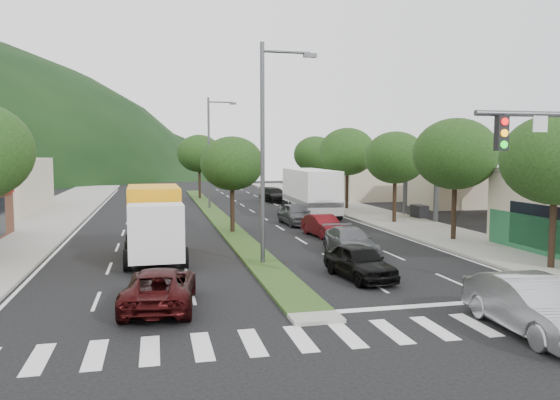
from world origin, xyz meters
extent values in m
plane|color=black|center=(0.00, 0.00, 0.00)|extent=(160.00, 160.00, 0.00)
cube|color=gray|center=(12.50, 25.00, 0.07)|extent=(5.00, 90.00, 0.15)
cube|color=gray|center=(-13.00, 25.00, 0.07)|extent=(6.00, 90.00, 0.15)
cube|color=#233E16|center=(0.00, 28.00, 0.06)|extent=(1.60, 56.00, 0.12)
cube|color=silver|center=(0.00, -2.00, 0.01)|extent=(19.00, 2.20, 0.01)
cube|color=black|center=(5.40, -1.65, 5.70)|extent=(0.35, 0.25, 1.05)
cube|color=silver|center=(19.00, 22.00, 5.00)|extent=(12.00, 8.00, 0.50)
cube|color=#FFAB0D|center=(19.00, 22.00, 4.65)|extent=(12.20, 8.20, 0.50)
cylinder|color=#47494C|center=(15.00, 19.50, 2.30)|extent=(0.36, 0.36, 4.60)
cylinder|color=#47494C|center=(23.00, 19.50, 2.30)|extent=(0.36, 0.36, 4.60)
cylinder|color=#47494C|center=(15.00, 24.50, 2.30)|extent=(0.36, 0.36, 4.60)
cylinder|color=#47494C|center=(23.00, 24.50, 2.30)|extent=(0.36, 0.36, 4.60)
cube|color=black|center=(15.00, 22.00, 0.55)|extent=(0.80, 1.60, 1.10)
cube|color=black|center=(23.00, 22.00, 0.55)|extent=(0.80, 1.60, 1.10)
cube|color=#C1B299|center=(19.50, 44.00, 2.60)|extent=(10.00, 16.00, 5.20)
cylinder|color=black|center=(12.00, 4.00, 1.97)|extent=(0.28, 0.28, 3.64)
ellipsoid|color=black|center=(12.00, 4.00, 4.83)|extent=(4.60, 4.60, 3.91)
cylinder|color=black|center=(12.00, 12.00, 2.05)|extent=(0.28, 0.28, 3.81)
ellipsoid|color=black|center=(12.00, 12.00, 5.05)|extent=(4.80, 4.80, 4.08)
cylinder|color=black|center=(12.00, 20.00, 1.94)|extent=(0.28, 0.28, 3.58)
ellipsoid|color=black|center=(12.00, 20.00, 4.76)|extent=(4.40, 4.40, 3.74)
cylinder|color=black|center=(12.00, 30.00, 2.11)|extent=(0.28, 0.28, 3.92)
ellipsoid|color=black|center=(12.00, 30.00, 5.19)|extent=(5.00, 5.00, 4.25)
cylinder|color=black|center=(12.00, 40.00, 2.00)|extent=(0.28, 0.28, 3.70)
ellipsoid|color=black|center=(12.00, 40.00, 4.90)|extent=(4.60, 4.60, 3.91)
cylinder|color=black|center=(0.00, 18.00, 1.80)|extent=(0.28, 0.28, 3.36)
ellipsoid|color=black|center=(0.00, 18.00, 4.44)|extent=(4.00, 4.00, 3.40)
cylinder|color=black|center=(0.00, 44.00, 2.02)|extent=(0.28, 0.28, 3.81)
ellipsoid|color=black|center=(0.00, 44.00, 5.02)|extent=(4.80, 4.80, 4.08)
cylinder|color=#47494C|center=(0.00, 8.00, 5.00)|extent=(0.20, 0.20, 10.00)
cylinder|color=#47494C|center=(1.10, 8.00, 9.60)|extent=(2.20, 0.12, 0.12)
cube|color=#47494C|center=(2.20, 8.00, 9.50)|extent=(0.60, 0.25, 0.18)
cylinder|color=#47494C|center=(0.00, 33.00, 5.00)|extent=(0.20, 0.20, 10.00)
cylinder|color=#47494C|center=(1.10, 33.00, 9.60)|extent=(2.20, 0.12, 0.12)
cube|color=#47494C|center=(2.20, 33.00, 9.50)|extent=(0.60, 0.25, 0.18)
imported|color=#9B9DA2|center=(5.62, -3.00, 0.80)|extent=(1.91, 4.94, 1.60)
imported|color=black|center=(-4.64, 2.00, 0.67)|extent=(2.71, 5.01, 1.33)
imported|color=black|center=(3.30, 4.39, 0.70)|extent=(2.15, 4.31, 1.41)
imported|color=#55555A|center=(4.73, 9.39, 0.68)|extent=(2.07, 4.74, 1.36)
imported|color=#530D12|center=(5.23, 15.43, 0.66)|extent=(1.90, 4.17, 1.33)
imported|color=black|center=(7.12, 26.10, 0.72)|extent=(3.00, 5.45, 1.45)
imported|color=#46474B|center=(4.98, 21.10, 0.77)|extent=(2.07, 4.62, 1.54)
imported|color=black|center=(7.31, 39.01, 0.73)|extent=(2.71, 5.26, 1.46)
cube|color=silver|center=(-4.74, 7.54, 1.70)|extent=(2.36, 1.76, 2.45)
cube|color=orange|center=(-4.84, 11.48, 1.81)|extent=(2.55, 4.52, 3.30)
cube|color=black|center=(-4.82, 10.63, 0.48)|extent=(2.28, 6.22, 0.32)
cylinder|color=black|center=(-3.53, 8.02, 0.48)|extent=(0.34, 0.96, 0.96)
cylinder|color=black|center=(-5.97, 7.96, 0.48)|extent=(0.34, 0.96, 0.96)
cylinder|color=black|center=(-3.59, 10.34, 0.48)|extent=(0.34, 0.96, 0.96)
cylinder|color=black|center=(-6.03, 10.28, 0.48)|extent=(0.34, 0.96, 0.96)
cylinder|color=black|center=(-3.64, 12.44, 0.48)|extent=(0.34, 0.96, 0.96)
cylinder|color=black|center=(-6.08, 12.38, 0.48)|extent=(0.34, 0.96, 0.96)
cube|color=white|center=(7.52, 26.32, 2.11)|extent=(3.13, 9.86, 3.25)
cube|color=slate|center=(7.52, 26.32, 1.30)|extent=(3.19, 9.87, 0.38)
cylinder|color=black|center=(6.34, 30.27, 0.49)|extent=(0.42, 0.99, 0.98)
cylinder|color=black|center=(9.05, 30.16, 0.49)|extent=(0.42, 0.99, 0.98)
cylinder|color=black|center=(6.29, 29.10, 0.49)|extent=(0.42, 0.99, 0.98)
cylinder|color=black|center=(9.00, 28.99, 0.49)|extent=(0.42, 0.99, 0.98)
cylinder|color=black|center=(6.02, 22.87, 0.49)|extent=(0.42, 0.99, 0.98)
cylinder|color=black|center=(8.72, 22.75, 0.49)|extent=(0.42, 0.99, 0.98)
camera|label=1|loc=(-4.72, -16.16, 5.13)|focal=35.00mm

